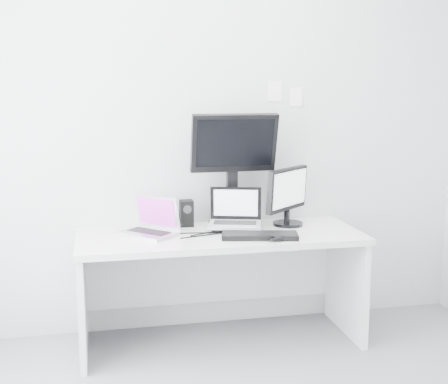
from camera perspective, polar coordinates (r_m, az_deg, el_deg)
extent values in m
plane|color=#B3B6B8|center=(4.12, -1.34, 5.65)|extent=(3.60, 0.00, 3.60)
cube|color=silver|center=(3.98, -0.35, -9.00)|extent=(1.80, 0.70, 0.73)
cube|color=#B7B7BC|center=(3.83, -7.20, -2.19)|extent=(0.42, 0.42, 0.25)
cube|color=black|center=(4.07, -3.53, -1.99)|extent=(0.10, 0.10, 0.17)
cube|color=#A0A3A7|center=(3.93, 1.03, -1.62)|extent=(0.39, 0.34, 0.28)
cube|color=black|center=(4.02, 0.88, 2.19)|extent=(0.57, 0.22, 0.77)
cube|color=black|center=(4.09, 6.03, -0.35)|extent=(0.46, 0.44, 0.40)
cube|color=black|center=(3.76, 3.35, -4.10)|extent=(0.49, 0.26, 0.03)
ellipsoid|color=black|center=(3.69, 4.92, -4.39)|extent=(0.11, 0.08, 0.03)
cube|color=white|center=(4.21, 4.76, 9.38)|extent=(0.10, 0.00, 0.14)
cube|color=white|center=(4.26, 6.71, 8.81)|extent=(0.09, 0.00, 0.13)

